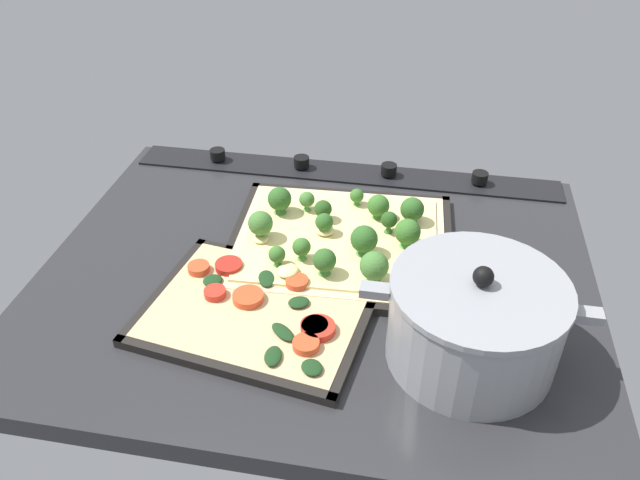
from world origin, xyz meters
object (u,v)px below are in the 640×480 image
cooking_pot (474,321)px  broccoli_pizza (343,237)px  baking_tray_back (258,312)px  veggie_pizza_back (260,308)px  baking_tray_front (340,245)px

cooking_pot → broccoli_pizza: bearing=-45.7°
baking_tray_back → veggie_pizza_back: 0.83cm
baking_tray_back → cooking_pot: cooking_pot is taller
broccoli_pizza → cooking_pot: cooking_pot is taller
baking_tray_front → broccoli_pizza: 1.95cm
baking_tray_front → baking_tray_back: size_ratio=1.08×
cooking_pot → veggie_pizza_back: bearing=-5.4°
baking_tray_back → cooking_pot: 28.12cm
broccoli_pizza → veggie_pizza_back: (8.65, 16.42, -1.08)cm
cooking_pot → baking_tray_front: bearing=-45.7°
broccoli_pizza → cooking_pot: size_ratio=1.17×
baking_tray_back → veggie_pizza_back: bearing=-168.8°
veggie_pizza_back → broccoli_pizza: bearing=-117.8°
veggie_pizza_back → cooking_pot: 27.68cm
baking_tray_front → veggie_pizza_back: veggie_pizza_back is taller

